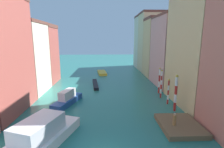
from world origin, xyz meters
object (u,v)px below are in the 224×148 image
(waterfront_dock, at_px, (180,125))
(motorboat_0, at_px, (102,73))
(mooring_pole_2, at_px, (161,84))
(gondola_black, at_px, (95,84))
(vaporetto_white, at_px, (39,136))
(mooring_pole_0, at_px, (176,93))
(mooring_pole_1, at_px, (168,91))
(person_on_dock, at_px, (174,120))
(motorboat_1, at_px, (67,99))
(mooring_pole_3, at_px, (159,80))

(waterfront_dock, relative_size, motorboat_0, 0.81)
(mooring_pole_2, xyz_separation_m, gondola_black, (-11.74, 8.52, -2.23))
(waterfront_dock, distance_m, vaporetto_white, 15.01)
(waterfront_dock, distance_m, mooring_pole_0, 5.45)
(mooring_pole_1, bearing_deg, person_on_dock, -104.99)
(motorboat_0, bearing_deg, mooring_pole_1, -66.67)
(mooring_pole_2, bearing_deg, motorboat_0, 115.88)
(mooring_pole_1, distance_m, vaporetto_white, 18.94)
(mooring_pole_2, bearing_deg, mooring_pole_0, -87.79)
(person_on_dock, xyz_separation_m, mooring_pole_0, (2.12, 5.10, 1.47))
(person_on_dock, distance_m, vaporetto_white, 14.13)
(waterfront_dock, xyz_separation_m, motorboat_1, (-14.41, 8.04, 0.54))
(person_on_dock, xyz_separation_m, gondola_black, (-9.83, 19.21, -0.93))
(mooring_pole_0, distance_m, vaporetto_white, 17.81)
(person_on_dock, height_order, mooring_pole_3, mooring_pole_3)
(mooring_pole_2, height_order, vaporetto_white, mooring_pole_2)
(person_on_dock, bearing_deg, vaporetto_white, -169.90)
(motorboat_1, bearing_deg, mooring_pole_0, -11.95)
(vaporetto_white, height_order, motorboat_0, vaporetto_white)
(waterfront_dock, xyz_separation_m, vaporetto_white, (-14.72, -2.86, 0.76))
(mooring_pole_0, bearing_deg, mooring_pole_1, 91.60)
(vaporetto_white, relative_size, gondola_black, 1.22)
(gondola_black, bearing_deg, mooring_pole_3, -25.86)
(gondola_black, bearing_deg, waterfront_dock, -60.52)
(mooring_pole_0, distance_m, mooring_pole_2, 5.60)
(mooring_pole_1, bearing_deg, mooring_pole_3, 86.62)
(mooring_pole_3, bearing_deg, mooring_pole_0, -91.82)
(motorboat_1, bearing_deg, mooring_pole_2, 8.32)
(mooring_pole_0, bearing_deg, gondola_black, 130.27)
(vaporetto_white, bearing_deg, mooring_pole_1, 32.43)
(vaporetto_white, relative_size, motorboat_1, 1.46)
(mooring_pole_1, distance_m, gondola_black, 16.66)
(gondola_black, bearing_deg, person_on_dock, -62.90)
(person_on_dock, relative_size, mooring_pole_3, 0.29)
(mooring_pole_1, relative_size, mooring_pole_2, 0.82)
(person_on_dock, xyz_separation_m, vaporetto_white, (-13.91, -2.48, -0.17))
(mooring_pole_1, height_order, mooring_pole_3, mooring_pole_3)
(gondola_black, bearing_deg, motorboat_1, -109.26)
(mooring_pole_1, xyz_separation_m, mooring_pole_3, (0.33, 5.62, 0.40))
(waterfront_dock, distance_m, mooring_pole_1, 7.60)
(motorboat_0, bearing_deg, person_on_dock, -75.14)
(person_on_dock, height_order, mooring_pole_0, mooring_pole_0)
(waterfront_dock, height_order, gondola_black, waterfront_dock)
(mooring_pole_2, bearing_deg, vaporetto_white, -140.22)
(mooring_pole_0, height_order, motorboat_1, mooring_pole_0)
(mooring_pole_1, xyz_separation_m, mooring_pole_2, (-0.14, 3.03, 0.45))
(vaporetto_white, distance_m, gondola_black, 22.08)
(mooring_pole_3, xyz_separation_m, vaporetto_white, (-16.29, -15.76, -1.42))
(person_on_dock, height_order, motorboat_1, motorboat_1)
(waterfront_dock, xyz_separation_m, mooring_pole_3, (1.57, 12.90, 2.18))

